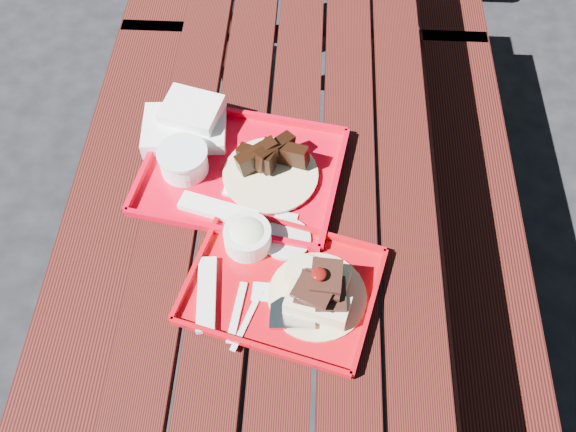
# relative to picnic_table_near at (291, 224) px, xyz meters

# --- Properties ---
(ground) EXTENTS (60.00, 60.00, 0.00)m
(ground) POSITION_rel_picnic_table_near_xyz_m (0.00, 0.00, -0.56)
(ground) COLOR black
(ground) RESTS_ON ground
(picnic_table_near) EXTENTS (1.41, 2.40, 0.75)m
(picnic_table_near) POSITION_rel_picnic_table_near_xyz_m (0.00, 0.00, 0.00)
(picnic_table_near) COLOR #44150D
(picnic_table_near) RESTS_ON ground
(near_tray) EXTENTS (0.50, 0.43, 0.13)m
(near_tray) POSITION_rel_picnic_table_near_xyz_m (-0.00, -0.29, 0.22)
(near_tray) COLOR red
(near_tray) RESTS_ON picnic_table_near
(far_tray) EXTENTS (0.56, 0.47, 0.08)m
(far_tray) POSITION_rel_picnic_table_near_xyz_m (-0.14, 0.01, 0.22)
(far_tray) COLOR red
(far_tray) RESTS_ON picnic_table_near
(white_cloth) EXTENTS (0.23, 0.20, 0.09)m
(white_cloth) POSITION_rel_picnic_table_near_xyz_m (-0.29, 0.16, 0.23)
(white_cloth) COLOR white
(white_cloth) RESTS_ON picnic_table_near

